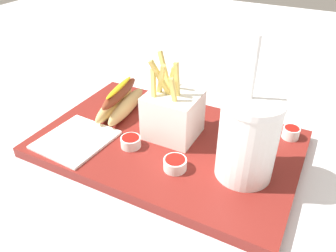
% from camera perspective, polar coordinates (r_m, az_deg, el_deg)
% --- Properties ---
extents(ground_plane, '(2.40, 2.40, 0.02)m').
position_cam_1_polar(ground_plane, '(0.64, -0.00, -4.50)').
color(ground_plane, silver).
extents(food_tray, '(0.47, 0.31, 0.02)m').
position_cam_1_polar(food_tray, '(0.63, -0.00, -3.06)').
color(food_tray, maroon).
rests_on(food_tray, ground_plane).
extents(soda_cup, '(0.09, 0.09, 0.23)m').
position_cam_1_polar(soda_cup, '(0.52, 13.55, -2.14)').
color(soda_cup, white).
rests_on(soda_cup, food_tray).
extents(fries_basket, '(0.09, 0.09, 0.15)m').
position_cam_1_polar(fries_basket, '(0.61, 0.63, 2.15)').
color(fries_basket, white).
rests_on(fries_basket, food_tray).
extents(hot_dog_1, '(0.08, 0.16, 0.06)m').
position_cam_1_polar(hot_dog_1, '(0.70, -8.18, 4.13)').
color(hot_dog_1, tan).
rests_on(hot_dog_1, food_tray).
extents(ketchup_cup_1, '(0.04, 0.04, 0.02)m').
position_cam_1_polar(ketchup_cup_1, '(0.55, 1.22, -6.45)').
color(ketchup_cup_1, white).
rests_on(ketchup_cup_1, food_tray).
extents(ketchup_cup_2, '(0.03, 0.03, 0.02)m').
position_cam_1_polar(ketchup_cup_2, '(0.66, 20.37, -1.01)').
color(ketchup_cup_2, white).
rests_on(ketchup_cup_2, food_tray).
extents(ketchup_cup_3, '(0.04, 0.04, 0.02)m').
position_cam_1_polar(ketchup_cup_3, '(0.60, -6.43, -2.64)').
color(ketchup_cup_3, white).
rests_on(ketchup_cup_3, food_tray).
extents(napkin_stack, '(0.12, 0.13, 0.00)m').
position_cam_1_polar(napkin_stack, '(0.64, -15.55, -2.27)').
color(napkin_stack, white).
rests_on(napkin_stack, food_tray).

